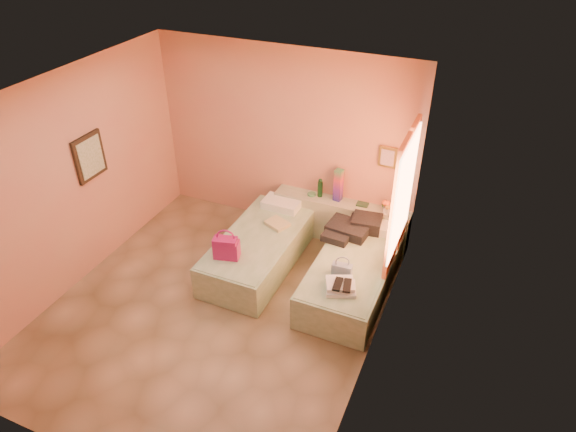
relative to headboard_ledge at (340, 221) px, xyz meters
name	(u,v)px	position (x,y,z in m)	size (l,w,h in m)	color
ground	(216,309)	(-0.98, -2.10, -0.33)	(4.50, 4.50, 0.00)	tan
room_walls	(243,170)	(-0.77, -1.53, 1.46)	(4.02, 4.51, 2.81)	tan
headboard_ledge	(340,221)	(0.00, 0.00, 0.00)	(2.05, 0.30, 0.65)	#AEB594
bed_left	(259,250)	(-0.85, -1.05, -0.08)	(0.90, 2.00, 0.50)	#B2C8A1
bed_right	(353,275)	(0.52, -1.05, -0.08)	(0.90, 2.00, 0.50)	#B2C8A1
water_bottle	(320,188)	(-0.36, 0.04, 0.46)	(0.08, 0.08, 0.27)	#163E22
rainbow_box	(338,185)	(-0.08, 0.04, 0.57)	(0.11, 0.11, 0.50)	#B0155E
small_dish	(312,194)	(-0.48, 0.01, 0.34)	(0.13, 0.13, 0.03)	#4A8859
green_book	(362,204)	(0.30, 0.04, 0.34)	(0.17, 0.12, 0.03)	#26482F
flower_vase	(387,206)	(0.67, -0.02, 0.44)	(0.18, 0.18, 0.24)	silver
magenta_handbag	(226,247)	(-1.02, -1.64, 0.33)	(0.33, 0.18, 0.31)	#B0155E
khaki_garment	(277,224)	(-0.72, -0.72, 0.20)	(0.31, 0.25, 0.05)	tan
clothes_pile	(352,228)	(0.32, -0.50, 0.27)	(0.61, 0.61, 0.18)	black
blue_handbag	(342,270)	(0.47, -1.40, 0.25)	(0.25, 0.11, 0.16)	#395C8A
towel_stack	(341,287)	(0.55, -1.67, 0.23)	(0.35, 0.30, 0.10)	silver
sandal_pair	(342,285)	(0.57, -1.71, 0.29)	(0.18, 0.24, 0.03)	black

